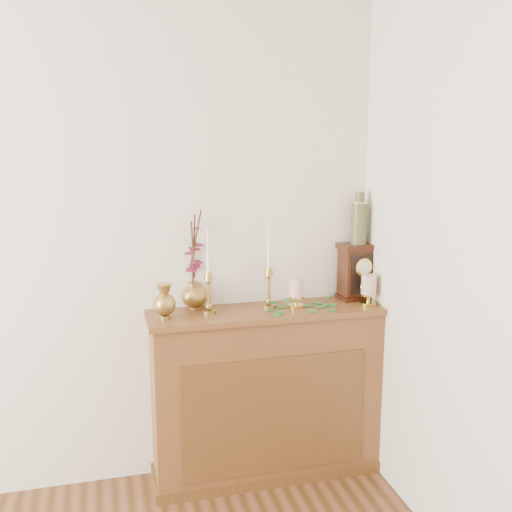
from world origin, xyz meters
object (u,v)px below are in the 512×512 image
object	(u,v)px
mantel_clock	(358,272)
ceramic_vase	(359,221)
candlestick_center	(269,281)
bud_vase	(165,302)
candlestick_left	(209,286)
ginger_jar	(194,263)

from	to	relation	value
mantel_clock	ceramic_vase	bearing A→B (deg)	90.00
ceramic_vase	candlestick_center	bearing A→B (deg)	-172.95
bud_vase	mantel_clock	distance (m)	1.07
candlestick_left	ginger_jar	world-z (taller)	ginger_jar
mantel_clock	candlestick_left	bearing A→B (deg)	-179.44
candlestick_left	bud_vase	world-z (taller)	candlestick_left
candlestick_center	ginger_jar	world-z (taller)	ginger_jar
mantel_clock	ceramic_vase	xyz separation A→B (m)	(-0.00, 0.00, 0.28)
bud_vase	ceramic_vase	world-z (taller)	ceramic_vase
ginger_jar	mantel_clock	size ratio (longest dim) A/B	1.70
candlestick_center	mantel_clock	size ratio (longest dim) A/B	1.45
candlestick_center	bud_vase	distance (m)	0.55
bud_vase	ginger_jar	distance (m)	0.29
mantel_clock	candlestick_center	bearing A→B (deg)	-177.81
ceramic_vase	ginger_jar	bearing A→B (deg)	175.73
candlestick_left	candlestick_center	bearing A→B (deg)	2.39
candlestick_left	ceramic_vase	world-z (taller)	ceramic_vase
candlestick_center	ceramic_vase	distance (m)	0.60
bud_vase	ginger_jar	bearing A→B (deg)	46.48
candlestick_left	ceramic_vase	bearing A→B (deg)	5.30
candlestick_center	ceramic_vase	size ratio (longest dim) A/B	1.58
candlestick_left	candlestick_center	xyz separation A→B (m)	(0.32, 0.01, 0.00)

